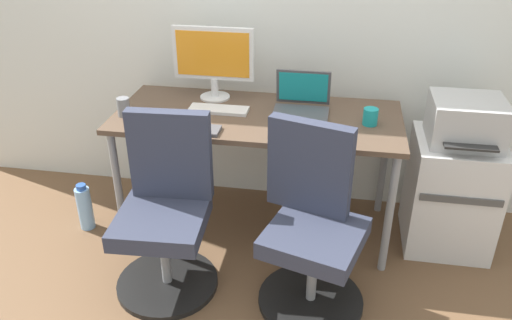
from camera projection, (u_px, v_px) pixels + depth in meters
name	position (u px, v px, depth m)	size (l,w,h in m)	color
ground_plane	(257.00, 224.00, 3.27)	(5.28, 5.28, 0.00)	brown
back_wall	(270.00, 1.00, 3.02)	(4.40, 0.04, 2.60)	silver
desk	(257.00, 126.00, 2.94)	(1.62, 0.70, 0.76)	brown
office_chair_left	(166.00, 213.00, 2.64)	(0.54, 0.54, 0.94)	black
office_chair_right	(312.00, 228.00, 2.52)	(0.55, 0.55, 0.94)	black
side_cabinet	(451.00, 193.00, 2.97)	(0.47, 0.48, 0.67)	silver
printer	(466.00, 121.00, 2.76)	(0.38, 0.40, 0.24)	#B7B7B7
water_bottle_on_floor	(85.00, 207.00, 3.18)	(0.09, 0.09, 0.31)	#8CBFF2
desktop_monitor	(213.00, 58.00, 3.01)	(0.48, 0.18, 0.43)	silver
open_laptop	(302.00, 103.00, 2.92)	(0.31, 0.26, 0.23)	#4C4C51
keyboard_by_monitor	(188.00, 129.00, 2.72)	(0.34, 0.12, 0.02)	#515156
keyboard_by_laptop	(219.00, 110.00, 2.95)	(0.34, 0.12, 0.02)	silver
mouse_by_monitor	(344.00, 140.00, 2.59)	(0.06, 0.10, 0.03)	silver
mouse_by_laptop	(373.00, 111.00, 2.91)	(0.06, 0.10, 0.03)	silver
coffee_mug	(370.00, 117.00, 2.77)	(0.08, 0.08, 0.09)	teal
pen_cup	(124.00, 107.00, 2.87)	(0.07, 0.07, 0.10)	slate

